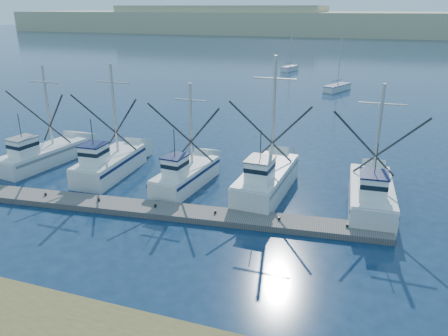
{
  "coord_description": "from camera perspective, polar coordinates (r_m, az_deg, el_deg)",
  "views": [
    {
      "loc": [
        6.37,
        -16.91,
        12.57
      ],
      "look_at": [
        -2.19,
        8.0,
        2.79
      ],
      "focal_mm": 35.0,
      "sensor_mm": 36.0,
      "label": 1
    }
  ],
  "objects": [
    {
      "name": "sailboat_near",
      "position": [
        72.38,
        14.56,
        10.12
      ],
      "size": [
        3.93,
        6.03,
        8.1
      ],
      "rotation": [
        0.0,
        0.0,
        -0.42
      ],
      "color": "silver",
      "rests_on": "ground"
    },
    {
      "name": "floating_dock",
      "position": [
        28.73,
        -8.93,
        -5.42
      ],
      "size": [
        29.24,
        4.93,
        0.39
      ],
      "primitive_type": "cube",
      "rotation": [
        0.0,
        0.0,
        0.1
      ],
      "color": "#66605B",
      "rests_on": "ground"
    },
    {
      "name": "dune_ridge",
      "position": [
        227.13,
        18.21,
        17.5
      ],
      "size": [
        360.0,
        60.0,
        10.0
      ],
      "primitive_type": "cube",
      "color": "tan",
      "rests_on": "ground"
    },
    {
      "name": "trawler_fleet",
      "position": [
        32.13,
        -3.74,
        -0.81
      ],
      "size": [
        29.69,
        8.36,
        9.51
      ],
      "color": "silver",
      "rests_on": "ground"
    },
    {
      "name": "ground",
      "position": [
        22.01,
        -1.42,
        -14.47
      ],
      "size": [
        500.0,
        500.0,
        0.0
      ],
      "primitive_type": "plane",
      "color": "#0C2237",
      "rests_on": "ground"
    },
    {
      "name": "sailboat_far",
      "position": [
        93.5,
        8.56,
        12.73
      ],
      "size": [
        2.97,
        5.2,
        8.1
      ],
      "rotation": [
        0.0,
        0.0,
        -0.28
      ],
      "color": "silver",
      "rests_on": "ground"
    }
  ]
}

